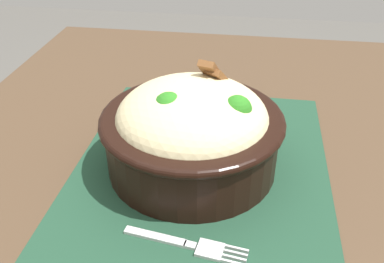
{
  "coord_description": "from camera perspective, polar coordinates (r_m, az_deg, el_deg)",
  "views": [
    {
      "loc": [
        0.37,
        0.04,
        1.07
      ],
      "look_at": [
        -0.05,
        -0.02,
        0.79
      ],
      "focal_mm": 39.39,
      "sensor_mm": 36.0,
      "label": 1
    }
  ],
  "objects": [
    {
      "name": "fork",
      "position": [
        0.43,
        -0.24,
        -15.13
      ],
      "size": [
        0.03,
        0.13,
        0.0
      ],
      "color": "silver",
      "rests_on": "placemat"
    },
    {
      "name": "table",
      "position": [
        0.56,
        1.04,
        -15.51
      ],
      "size": [
        1.07,
        0.77,
        0.74
      ],
      "color": "#4C3826",
      "rests_on": "ground_plane"
    },
    {
      "name": "placemat",
      "position": [
        0.5,
        0.76,
        -7.18
      ],
      "size": [
        0.46,
        0.32,
        0.0
      ],
      "primitive_type": "cube",
      "rotation": [
        0.0,
        0.0,
        -0.01
      ],
      "color": "#1E422D",
      "rests_on": "table"
    },
    {
      "name": "bowl",
      "position": [
        0.5,
        0.02,
        0.36
      ],
      "size": [
        0.22,
        0.22,
        0.13
      ],
      "color": "black",
      "rests_on": "placemat"
    }
  ]
}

